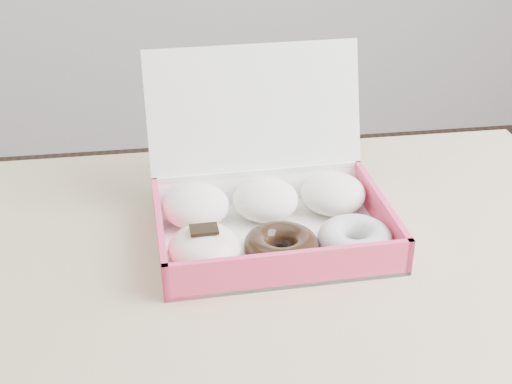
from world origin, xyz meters
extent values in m
cube|color=#CFB588|center=(0.00, 0.00, 0.73)|extent=(1.20, 0.80, 0.04)
cylinder|color=#CFB588|center=(0.55, 0.35, 0.35)|extent=(0.05, 0.05, 0.71)
cube|color=white|center=(0.14, 0.11, 0.75)|extent=(0.31, 0.23, 0.01)
cube|color=#FF3D6C|center=(0.14, 0.01, 0.77)|extent=(0.30, 0.02, 0.05)
cube|color=white|center=(0.13, 0.22, 0.77)|extent=(0.30, 0.02, 0.05)
cube|color=#FF3D6C|center=(-0.01, 0.11, 0.77)|extent=(0.01, 0.22, 0.05)
cube|color=#FF3D6C|center=(0.28, 0.12, 0.77)|extent=(0.01, 0.22, 0.05)
cube|color=white|center=(0.13, 0.24, 0.86)|extent=(0.30, 0.08, 0.21)
ellipsoid|color=white|center=(0.04, 0.16, 0.78)|extent=(0.09, 0.09, 0.05)
ellipsoid|color=white|center=(0.14, 0.16, 0.78)|extent=(0.09, 0.09, 0.05)
ellipsoid|color=white|center=(0.23, 0.17, 0.78)|extent=(0.09, 0.09, 0.05)
ellipsoid|color=#F7E6C7|center=(0.04, 0.06, 0.78)|extent=(0.09, 0.09, 0.05)
cube|color=black|center=(0.04, 0.06, 0.81)|extent=(0.03, 0.02, 0.00)
torus|color=black|center=(0.14, 0.06, 0.77)|extent=(0.10, 0.10, 0.03)
torus|color=silver|center=(0.23, 0.06, 0.77)|extent=(0.10, 0.10, 0.03)
camera|label=1|loc=(0.00, -0.66, 1.26)|focal=50.00mm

